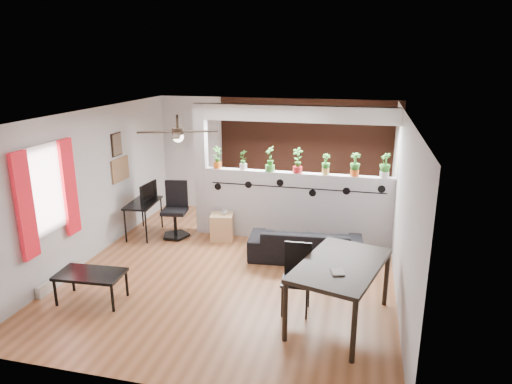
{
  "coord_description": "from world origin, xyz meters",
  "views": [
    {
      "loc": [
        2.0,
        -6.78,
        3.43
      ],
      "look_at": [
        0.22,
        0.6,
        1.19
      ],
      "focal_mm": 32.0,
      "sensor_mm": 36.0,
      "label": 1
    }
  ],
  "objects_px": {
    "potted_plant_2": "(270,158)",
    "potted_plant_3": "(298,160)",
    "coffee_table": "(90,276)",
    "ceiling_fan": "(178,133)",
    "potted_plant_1": "(243,159)",
    "computer_desk": "(143,205)",
    "sofa": "(305,244)",
    "potted_plant_4": "(326,164)",
    "cube_shelf": "(222,227)",
    "cup": "(224,212)",
    "folding_chair": "(297,271)",
    "potted_plant_5": "(355,164)",
    "potted_plant_6": "(385,165)",
    "potted_plant_0": "(217,157)",
    "office_chair": "(176,213)",
    "dining_table": "(341,270)"
  },
  "relations": [
    {
      "from": "potted_plant_1",
      "to": "office_chair",
      "type": "bearing_deg",
      "value": -163.34
    },
    {
      "from": "cube_shelf",
      "to": "cup",
      "type": "height_order",
      "value": "cup"
    },
    {
      "from": "potted_plant_1",
      "to": "cube_shelf",
      "type": "bearing_deg",
      "value": -135.76
    },
    {
      "from": "potted_plant_2",
      "to": "potted_plant_4",
      "type": "xyz_separation_m",
      "value": [
        1.05,
        0.0,
        -0.05
      ]
    },
    {
      "from": "potted_plant_4",
      "to": "dining_table",
      "type": "distance_m",
      "value": 2.9
    },
    {
      "from": "office_chair",
      "to": "folding_chair",
      "type": "height_order",
      "value": "office_chair"
    },
    {
      "from": "potted_plant_1",
      "to": "computer_desk",
      "type": "xyz_separation_m",
      "value": [
        -1.95,
        -0.45,
        -0.94
      ]
    },
    {
      "from": "potted_plant_5",
      "to": "potted_plant_6",
      "type": "distance_m",
      "value": 0.53
    },
    {
      "from": "coffee_table",
      "to": "ceiling_fan",
      "type": "bearing_deg",
      "value": 52.88
    },
    {
      "from": "potted_plant_6",
      "to": "office_chair",
      "type": "distance_m",
      "value": 4.09
    },
    {
      "from": "potted_plant_2",
      "to": "folding_chair",
      "type": "bearing_deg",
      "value": -70.0
    },
    {
      "from": "computer_desk",
      "to": "coffee_table",
      "type": "height_order",
      "value": "computer_desk"
    },
    {
      "from": "cube_shelf",
      "to": "computer_desk",
      "type": "relative_size",
      "value": 0.52
    },
    {
      "from": "sofa",
      "to": "computer_desk",
      "type": "height_order",
      "value": "computer_desk"
    },
    {
      "from": "potted_plant_1",
      "to": "office_chair",
      "type": "height_order",
      "value": "potted_plant_1"
    },
    {
      "from": "computer_desk",
      "to": "office_chair",
      "type": "distance_m",
      "value": 0.67
    },
    {
      "from": "potted_plant_5",
      "to": "coffee_table",
      "type": "xyz_separation_m",
      "value": [
        -3.59,
        -3.04,
        -1.18
      ]
    },
    {
      "from": "computer_desk",
      "to": "cube_shelf",
      "type": "bearing_deg",
      "value": 4.04
    },
    {
      "from": "potted_plant_2",
      "to": "computer_desk",
      "type": "height_order",
      "value": "potted_plant_2"
    },
    {
      "from": "folding_chair",
      "to": "coffee_table",
      "type": "xyz_separation_m",
      "value": [
        -2.94,
        -0.49,
        -0.18
      ]
    },
    {
      "from": "potted_plant_2",
      "to": "coffee_table",
      "type": "relative_size",
      "value": 0.49
    },
    {
      "from": "potted_plant_1",
      "to": "sofa",
      "type": "relative_size",
      "value": 0.21
    },
    {
      "from": "potted_plant_2",
      "to": "potted_plant_3",
      "type": "distance_m",
      "value": 0.53
    },
    {
      "from": "potted_plant_2",
      "to": "potted_plant_6",
      "type": "bearing_deg",
      "value": 0.0
    },
    {
      "from": "potted_plant_2",
      "to": "sofa",
      "type": "bearing_deg",
      "value": -45.64
    },
    {
      "from": "dining_table",
      "to": "coffee_table",
      "type": "distance_m",
      "value": 3.57
    },
    {
      "from": "potted_plant_5",
      "to": "potted_plant_1",
      "type": "bearing_deg",
      "value": -180.0
    },
    {
      "from": "potted_plant_2",
      "to": "potted_plant_4",
      "type": "relative_size",
      "value": 1.27
    },
    {
      "from": "potted_plant_6",
      "to": "coffee_table",
      "type": "distance_m",
      "value": 5.25
    },
    {
      "from": "potted_plant_1",
      "to": "potted_plant_3",
      "type": "height_order",
      "value": "potted_plant_3"
    },
    {
      "from": "potted_plant_1",
      "to": "computer_desk",
      "type": "bearing_deg",
      "value": -166.9
    },
    {
      "from": "coffee_table",
      "to": "potted_plant_4",
      "type": "bearing_deg",
      "value": 44.76
    },
    {
      "from": "ceiling_fan",
      "to": "office_chair",
      "type": "relative_size",
      "value": 1.09
    },
    {
      "from": "cube_shelf",
      "to": "computer_desk",
      "type": "distance_m",
      "value": 1.64
    },
    {
      "from": "potted_plant_0",
      "to": "cup",
      "type": "xyz_separation_m",
      "value": [
        0.23,
        -0.34,
        -1.02
      ]
    },
    {
      "from": "sofa",
      "to": "cup",
      "type": "bearing_deg",
      "value": -21.86
    },
    {
      "from": "computer_desk",
      "to": "dining_table",
      "type": "bearing_deg",
      "value": -29.85
    },
    {
      "from": "dining_table",
      "to": "folding_chair",
      "type": "bearing_deg",
      "value": 161.65
    },
    {
      "from": "potted_plant_1",
      "to": "potted_plant_0",
      "type": "bearing_deg",
      "value": 180.0
    },
    {
      "from": "potted_plant_5",
      "to": "potted_plant_2",
      "type": "bearing_deg",
      "value": -180.0
    },
    {
      "from": "office_chair",
      "to": "folding_chair",
      "type": "distance_m",
      "value": 3.49
    },
    {
      "from": "cup",
      "to": "coffee_table",
      "type": "xyz_separation_m",
      "value": [
        -1.18,
        -2.7,
        -0.16
      ]
    },
    {
      "from": "potted_plant_5",
      "to": "computer_desk",
      "type": "bearing_deg",
      "value": -173.63
    },
    {
      "from": "potted_plant_3",
      "to": "ceiling_fan",
      "type": "bearing_deg",
      "value": -131.63
    },
    {
      "from": "ceiling_fan",
      "to": "dining_table",
      "type": "relative_size",
      "value": 0.67
    },
    {
      "from": "ceiling_fan",
      "to": "sofa",
      "type": "xyz_separation_m",
      "value": [
        1.9,
        0.95,
        -2.04
      ]
    },
    {
      "from": "potted_plant_4",
      "to": "folding_chair",
      "type": "relative_size",
      "value": 0.39
    },
    {
      "from": "computer_desk",
      "to": "potted_plant_0",
      "type": "bearing_deg",
      "value": 17.69
    },
    {
      "from": "potted_plant_5",
      "to": "sofa",
      "type": "bearing_deg",
      "value": -131.64
    },
    {
      "from": "potted_plant_6",
      "to": "dining_table",
      "type": "bearing_deg",
      "value": -101.9
    }
  ]
}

